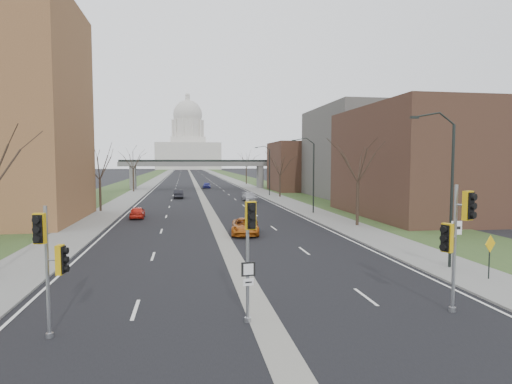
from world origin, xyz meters
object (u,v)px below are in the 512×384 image
object	(u,v)px
warning_sign	(490,251)
signal_pole_left	(49,253)
car_right_near	(245,226)
car_left_far	(179,194)
signal_pole_right	(457,230)
car_right_mid	(250,197)
signal_pole_median	(249,238)
car_right_far	(207,185)
speed_limit_sign	(456,236)
car_left_near	(137,212)

from	to	relation	value
warning_sign	signal_pole_left	bearing A→B (deg)	168.83
car_right_near	car_left_far	bearing A→B (deg)	106.81
signal_pole_left	signal_pole_right	xyz separation A→B (m)	(15.06, -0.02, 0.38)
signal_pole_left	car_right_mid	xyz separation A→B (m)	(14.27, 49.13, -2.34)
signal_pole_left	car_left_far	distance (m)	56.47
signal_pole_median	car_right_mid	bearing A→B (deg)	75.07
car_right_mid	car_right_far	bearing A→B (deg)	95.27
speed_limit_sign	signal_pole_median	bearing A→B (deg)	-148.86
warning_sign	signal_pole_right	bearing A→B (deg)	-162.00
signal_pole_left	speed_limit_sign	distance (m)	20.04
car_right_far	signal_pole_median	bearing A→B (deg)	-84.06
signal_pole_left	car_right_far	world-z (taller)	signal_pole_left
signal_pole_median	car_right_mid	size ratio (longest dim) A/B	1.02
signal_pole_left	car_right_near	distance (m)	22.17
warning_sign	car_left_far	world-z (taller)	warning_sign
signal_pole_median	car_right_near	bearing A→B (deg)	76.12
car_left_near	car_left_far	distance (m)	24.76
car_left_near	car_right_near	size ratio (longest dim) A/B	0.78
signal_pole_right	car_left_near	xyz separation A→B (m)	(-15.59, 31.91, -2.74)
signal_pole_right	speed_limit_sign	bearing A→B (deg)	32.94
signal_pole_right	car_right_near	bearing A→B (deg)	83.30
signal_pole_right	car_left_far	distance (m)	57.56
signal_pole_left	signal_pole_right	bearing A→B (deg)	7.88
warning_sign	car_left_near	world-z (taller)	warning_sign
car_right_near	car_right_mid	size ratio (longest dim) A/B	1.05
warning_sign	car_right_mid	world-z (taller)	warning_sign
signal_pole_right	car_left_near	distance (m)	35.62
signal_pole_median	speed_limit_sign	xyz separation A→B (m)	(12.29, 5.62, -1.26)
car_right_far	car_right_near	bearing A→B (deg)	-82.24
signal_pole_left	car_left_far	xyz separation A→B (m)	(3.53, 56.31, -2.30)
signal_pole_left	car_right_far	bearing A→B (deg)	91.39
car_right_mid	car_right_far	world-z (taller)	car_right_far
warning_sign	car_right_near	xyz separation A→B (m)	(-10.28, 15.92, -0.90)
car_right_far	car_right_mid	bearing A→B (deg)	-73.99
car_left_far	car_right_mid	size ratio (longest dim) A/B	0.93
signal_pole_left	car_right_far	xyz separation A→B (m)	(9.47, 82.29, -2.31)
car_right_near	car_right_far	distance (m)	62.38
car_right_near	signal_pole_right	bearing A→B (deg)	-66.77
car_right_near	car_right_mid	bearing A→B (deg)	88.20
car_left_near	car_left_far	bearing A→B (deg)	-101.80
signal_pole_right	car_right_near	distance (m)	20.88
signal_pole_median	car_right_far	world-z (taller)	signal_pole_median
signal_pole_median	car_left_near	world-z (taller)	signal_pole_median
speed_limit_sign	signal_pole_right	bearing A→B (deg)	-118.11
car_right_near	warning_sign	bearing A→B (deg)	-49.62
warning_sign	car_left_far	xyz separation A→B (m)	(-16.21, 52.32, -0.87)
signal_pole_right	car_right_near	size ratio (longest dim) A/B	1.07
signal_pole_right	warning_sign	bearing A→B (deg)	18.23
signal_pole_left	signal_pole_right	distance (m)	15.07
signal_pole_right	warning_sign	xyz separation A→B (m)	(4.68, 4.01, -1.81)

